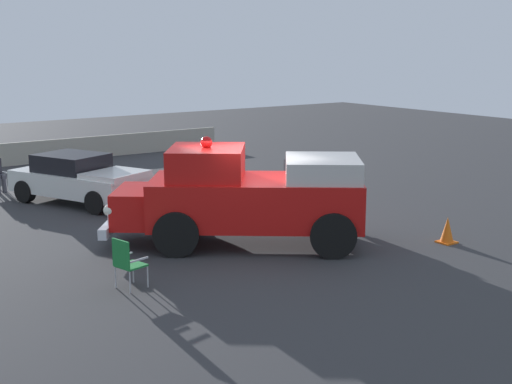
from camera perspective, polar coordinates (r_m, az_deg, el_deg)
name	(u,v)px	position (r m, az deg, el deg)	size (l,w,h in m)	color
ground_plane	(251,244)	(16.84, -0.42, -4.24)	(60.00, 60.00, 0.00)	#333335
vintage_fire_truck	(246,195)	(16.52, -0.81, -0.28)	(6.05, 5.32, 2.59)	black
classic_hot_rod	(80,178)	(21.65, -14.04, 1.07)	(3.44, 4.74, 1.46)	black
lawn_chair_by_car	(126,260)	(13.88, -10.47, -5.45)	(0.60, 0.61, 1.02)	#B7BABF
spectator_standing	(291,177)	(20.15, 2.81, 1.26)	(0.37, 0.64, 1.68)	#2D334C
traffic_cone	(447,230)	(17.48, 15.22, -3.02)	(0.40, 0.40, 0.64)	orange
background_fence	(108,146)	(30.50, -11.92, 3.67)	(10.57, 0.12, 0.90)	#A8A393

